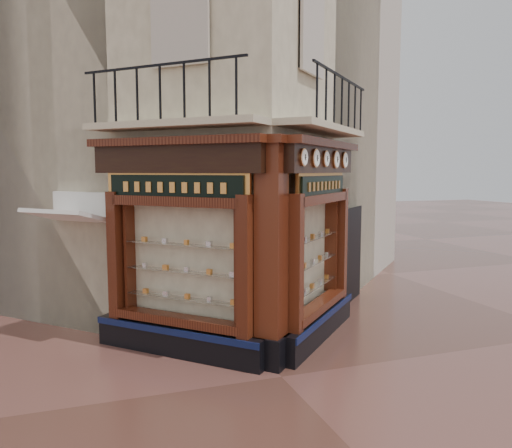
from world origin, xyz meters
name	(u,v)px	position (x,y,z in m)	size (l,w,h in m)	color
ground	(282,377)	(0.00, 0.00, 0.00)	(80.00, 80.00, 0.00)	#4E2D24
main_building	(197,73)	(0.00, 6.16, 6.00)	(8.00, 8.00, 12.00)	beige
neighbour_left	(98,100)	(-2.47, 8.63, 5.50)	(8.00, 8.00, 11.00)	#BBB3A3
neighbour_right	(254,107)	(2.47, 8.63, 5.50)	(8.00, 8.00, 11.00)	#BBB3A3
shopfront_left	(178,249)	(-1.41, 1.57, 1.98)	(2.86, 2.86, 3.98)	black
shopfront_right	(318,242)	(1.41, 1.57, 1.98)	(2.86, 2.86, 3.98)	black
corner_pilaster	(271,256)	(0.00, 0.50, 1.95)	(0.85, 0.85, 3.98)	black
balcony	(253,126)	(0.00, 1.49, 4.22)	(5.94, 2.97, 1.03)	beige
clock_a	(304,157)	(0.57, 0.47, 3.62)	(0.25, 0.25, 0.31)	#C97C43
clock_b	(316,158)	(1.01, 0.91, 3.62)	(0.28, 0.28, 0.35)	#C97C43
clock_c	(326,159)	(1.44, 1.33, 3.62)	(0.26, 0.26, 0.32)	#C97C43
clock_d	(336,160)	(1.90, 1.80, 3.62)	(0.29, 0.29, 0.37)	#C97C43
clock_e	(345,160)	(2.36, 2.25, 3.62)	(0.29, 0.29, 0.35)	#C97C43
awning	(71,339)	(-3.32, 3.12, 0.00)	(1.61, 0.96, 0.08)	silver
signboard_left	(174,187)	(-1.46, 1.51, 3.10)	(2.18, 2.18, 0.58)	#D78C3F
signboard_right	(322,186)	(1.46, 1.51, 3.10)	(1.94, 1.94, 0.52)	#D78C3F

